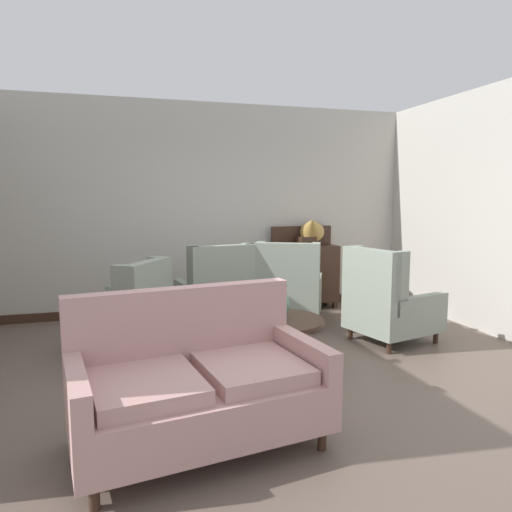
# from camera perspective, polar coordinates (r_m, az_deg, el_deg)

# --- Properties ---
(ground) EXTENTS (8.37, 8.37, 0.00)m
(ground) POSITION_cam_1_polar(r_m,az_deg,el_deg) (4.45, 2.47, -14.75)
(ground) COLOR brown
(wall_back) EXTENTS (6.14, 0.08, 3.00)m
(wall_back) POSITION_cam_1_polar(r_m,az_deg,el_deg) (6.89, -5.17, 5.76)
(wall_back) COLOR #BCB7AD
(wall_back) RESTS_ON ground
(wall_right) EXTENTS (0.08, 3.98, 3.00)m
(wall_right) POSITION_cam_1_polar(r_m,az_deg,el_deg) (6.44, 26.01, 4.98)
(wall_right) COLOR #BCB7AD
(wall_right) RESTS_ON ground
(baseboard_back) EXTENTS (5.98, 0.03, 0.12)m
(baseboard_back) POSITION_cam_1_polar(r_m,az_deg,el_deg) (7.02, -4.95, -6.07)
(baseboard_back) COLOR #382319
(baseboard_back) RESTS_ON ground
(coffee_table) EXTENTS (0.88, 0.88, 0.51)m
(coffee_table) POSITION_cam_1_polar(r_m,az_deg,el_deg) (4.55, 2.69, -8.76)
(coffee_table) COLOR #382319
(coffee_table) RESTS_ON ground
(porcelain_vase) EXTENTS (0.17, 0.17, 0.34)m
(porcelain_vase) POSITION_cam_1_polar(r_m,az_deg,el_deg) (4.51, 3.05, -5.71)
(porcelain_vase) COLOR #4C7A66
(porcelain_vase) RESTS_ON coffee_table
(settee) EXTENTS (1.75, 1.13, 1.02)m
(settee) POSITION_cam_1_polar(r_m,az_deg,el_deg) (3.29, -7.16, -15.18)
(settee) COLOR tan
(settee) RESTS_ON ground
(armchair_far_left) EXTENTS (1.06, 0.96, 1.10)m
(armchair_far_left) POSITION_cam_1_polar(r_m,az_deg,el_deg) (5.59, 15.62, -5.68)
(armchair_far_left) COLOR gray
(armchair_far_left) RESTS_ON ground
(armchair_foreground_right) EXTENTS (0.93, 0.98, 1.09)m
(armchair_foreground_right) POSITION_cam_1_polar(r_m,az_deg,el_deg) (5.94, -4.82, -4.68)
(armchair_foreground_right) COLOR gray
(armchair_foreground_right) RESTS_ON ground
(armchair_back_corner) EXTENTS (1.11, 1.17, 1.11)m
(armchair_back_corner) POSITION_cam_1_polar(r_m,az_deg,el_deg) (6.09, 4.06, -4.36)
(armchair_back_corner) COLOR gray
(armchair_back_corner) RESTS_ON ground
(armchair_beside_settee) EXTENTS (1.11, 1.10, 1.01)m
(armchair_beside_settee) POSITION_cam_1_polar(r_m,az_deg,el_deg) (5.22, -15.20, -6.73)
(armchair_beside_settee) COLOR gray
(armchair_beside_settee) RESTS_ON ground
(side_table) EXTENTS (0.46, 0.46, 0.67)m
(side_table) POSITION_cam_1_polar(r_m,az_deg,el_deg) (6.08, 14.44, -5.01)
(side_table) COLOR #382319
(side_table) RESTS_ON ground
(sideboard) EXTENTS (0.96, 0.38, 1.23)m
(sideboard) POSITION_cam_1_polar(r_m,az_deg,el_deg) (7.08, 5.98, -2.01)
(sideboard) COLOR #382319
(sideboard) RESTS_ON ground
(gramophone) EXTENTS (0.52, 0.58, 0.54)m
(gramophone) POSITION_cam_1_polar(r_m,az_deg,el_deg) (6.94, 6.73, 3.36)
(gramophone) COLOR #382319
(gramophone) RESTS_ON sideboard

